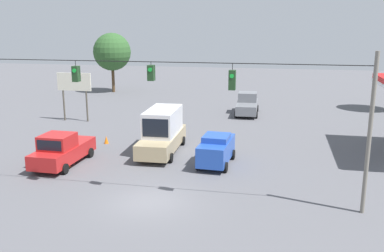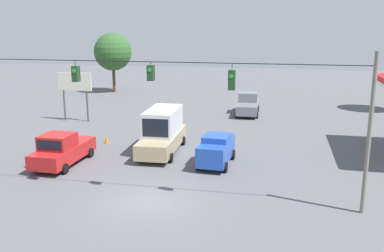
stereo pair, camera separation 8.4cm
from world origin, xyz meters
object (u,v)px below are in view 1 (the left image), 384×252
(pickup_truck_grey_oncoming_deep, at_px, (247,104))
(tree_horizon_right, at_px, (112,52))
(traffic_cone_nearest, at_px, (67,162))
(traffic_cone_third, at_px, (106,140))
(pickup_truck_red_parked_shoulder, at_px, (62,150))
(roadside_billboard, at_px, (74,86))
(box_truck_tan_withflow_mid, at_px, (162,131))
(traffic_cone_second, at_px, (89,150))
(sedan_blue_crossing_near, at_px, (216,149))
(overhead_signal_span, at_px, (153,108))

(pickup_truck_grey_oncoming_deep, relative_size, tree_horizon_right, 0.71)
(traffic_cone_nearest, xyz_separation_m, traffic_cone_third, (-0.25, -5.62, 0.00))
(pickup_truck_grey_oncoming_deep, height_order, pickup_truck_red_parked_shoulder, same)
(traffic_cone_third, bearing_deg, roadside_billboard, -49.33)
(traffic_cone_nearest, relative_size, roadside_billboard, 0.13)
(box_truck_tan_withflow_mid, height_order, traffic_cone_second, box_truck_tan_withflow_mid)
(sedan_blue_crossing_near, bearing_deg, pickup_truck_red_parked_shoulder, 12.24)
(box_truck_tan_withflow_mid, bearing_deg, traffic_cone_nearest, 41.49)
(traffic_cone_nearest, bearing_deg, overhead_signal_span, 153.54)
(overhead_signal_span, relative_size, traffic_cone_second, 35.80)
(pickup_truck_grey_oncoming_deep, distance_m, traffic_cone_third, 16.30)
(sedan_blue_crossing_near, xyz_separation_m, traffic_cone_third, (8.86, -3.20, -0.72))
(overhead_signal_span, bearing_deg, roadside_billboard, -51.99)
(pickup_truck_grey_oncoming_deep, height_order, roadside_billboard, roadside_billboard)
(traffic_cone_third, height_order, tree_horizon_right, tree_horizon_right)
(overhead_signal_span, xyz_separation_m, traffic_cone_third, (6.49, -8.98, -4.41))
(traffic_cone_nearest, bearing_deg, traffic_cone_third, -92.58)
(pickup_truck_red_parked_shoulder, bearing_deg, sedan_blue_crossing_near, -167.76)
(overhead_signal_span, xyz_separation_m, box_truck_tan_withflow_mid, (1.74, -7.78, -3.21))
(tree_horizon_right, bearing_deg, traffic_cone_nearest, 106.53)
(pickup_truck_red_parked_shoulder, height_order, tree_horizon_right, tree_horizon_right)
(pickup_truck_grey_oncoming_deep, distance_m, pickup_truck_red_parked_shoulder, 21.16)
(traffic_cone_second, relative_size, tree_horizon_right, 0.08)
(pickup_truck_grey_oncoming_deep, bearing_deg, traffic_cone_second, 59.31)
(pickup_truck_red_parked_shoulder, height_order, traffic_cone_nearest, pickup_truck_red_parked_shoulder)
(traffic_cone_third, bearing_deg, pickup_truck_red_parked_shoulder, 81.95)
(sedan_blue_crossing_near, height_order, box_truck_tan_withflow_mid, box_truck_tan_withflow_mid)
(overhead_signal_span, relative_size, sedan_blue_crossing_near, 4.91)
(sedan_blue_crossing_near, xyz_separation_m, traffic_cone_second, (8.91, -0.31, -0.72))
(pickup_truck_grey_oncoming_deep, relative_size, traffic_cone_third, 9.39)
(tree_horizon_right, bearing_deg, traffic_cone_third, 110.63)
(pickup_truck_grey_oncoming_deep, bearing_deg, tree_horizon_right, -30.34)
(sedan_blue_crossing_near, relative_size, pickup_truck_grey_oncoming_deep, 0.78)
(overhead_signal_span, height_order, pickup_truck_red_parked_shoulder, overhead_signal_span)
(box_truck_tan_withflow_mid, distance_m, pickup_truck_grey_oncoming_deep, 15.19)
(traffic_cone_nearest, xyz_separation_m, traffic_cone_second, (-0.21, -2.72, 0.00))
(traffic_cone_second, height_order, tree_horizon_right, tree_horizon_right)
(sedan_blue_crossing_near, distance_m, traffic_cone_nearest, 9.46)
(traffic_cone_nearest, relative_size, traffic_cone_second, 1.00)
(pickup_truck_red_parked_shoulder, bearing_deg, traffic_cone_second, -106.37)
(pickup_truck_red_parked_shoulder, relative_size, traffic_cone_nearest, 9.07)
(box_truck_tan_withflow_mid, xyz_separation_m, traffic_cone_third, (4.74, -1.20, -1.20))
(traffic_cone_second, bearing_deg, pickup_truck_grey_oncoming_deep, -120.69)
(overhead_signal_span, relative_size, box_truck_tan_withflow_mid, 3.15)
(sedan_blue_crossing_near, bearing_deg, box_truck_tan_withflow_mid, -25.95)
(traffic_cone_nearest, relative_size, tree_horizon_right, 0.08)
(roadside_billboard, height_order, tree_horizon_right, tree_horizon_right)
(overhead_signal_span, relative_size, pickup_truck_red_parked_shoulder, 3.95)
(box_truck_tan_withflow_mid, bearing_deg, tree_horizon_right, -61.36)
(pickup_truck_red_parked_shoulder, bearing_deg, pickup_truck_grey_oncoming_deep, -119.02)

